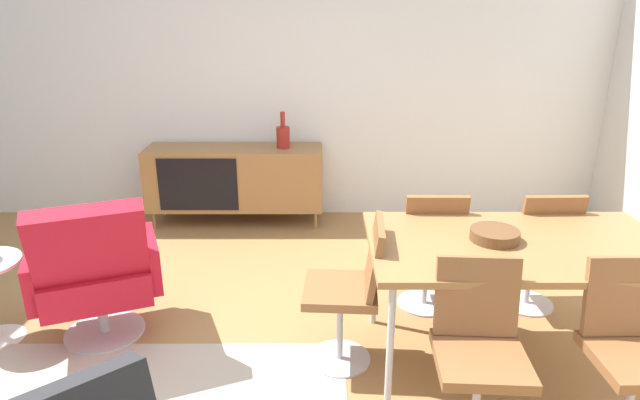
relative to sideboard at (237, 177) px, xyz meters
The scene contains 12 objects.
ground_plane 2.36m from the sideboard, 82.89° to the right, with size 8.32×8.32×0.00m, color #9E7242.
wall_back 1.05m from the sideboard, 46.49° to the left, with size 6.80×0.12×2.80m, color silver.
sideboard is the anchor object (origin of this frame).
vase_cobalt 0.59m from the sideboard, ahead, with size 0.12×0.12×0.33m.
dining_table 2.83m from the sideboard, 49.04° to the right, with size 1.60×0.90×0.74m.
wooden_bowl_on_table 2.73m from the sideboard, 50.73° to the right, with size 0.26×0.26×0.06m, color brown.
dining_chair_front_left 3.07m from the sideboard, 60.83° to the right, with size 0.42×0.45×0.86m.
dining_chair_back_right 2.70m from the sideboard, 35.48° to the right, with size 0.41×0.44×0.86m.
dining_chair_front_right 3.47m from the sideboard, 50.74° to the right, with size 0.41×0.43×0.86m.
dining_chair_near_window 2.33m from the sideboard, 65.82° to the right, with size 0.45×0.43×0.86m.
dining_chair_back_left 2.16m from the sideboard, 46.35° to the right, with size 0.41×0.43×0.86m.
lounge_chair_red 1.99m from the sideboard, 105.58° to the right, with size 0.85×0.83×0.95m.
Camera 1 is at (0.50, -2.45, 1.92)m, focal length 30.27 mm.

